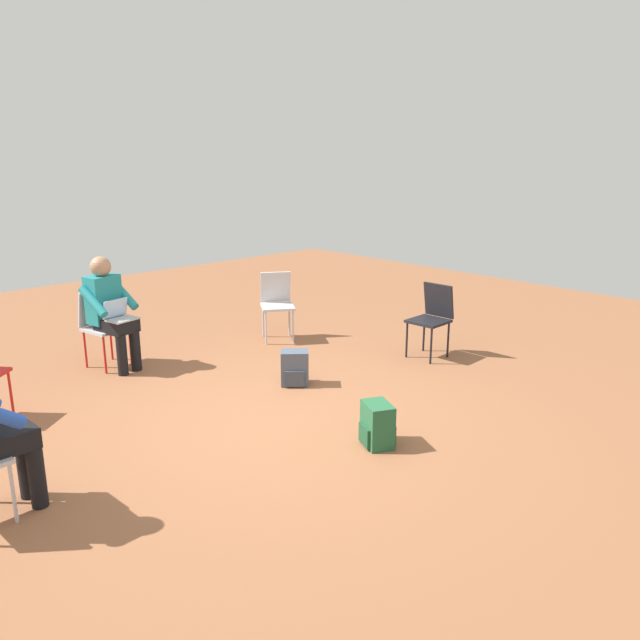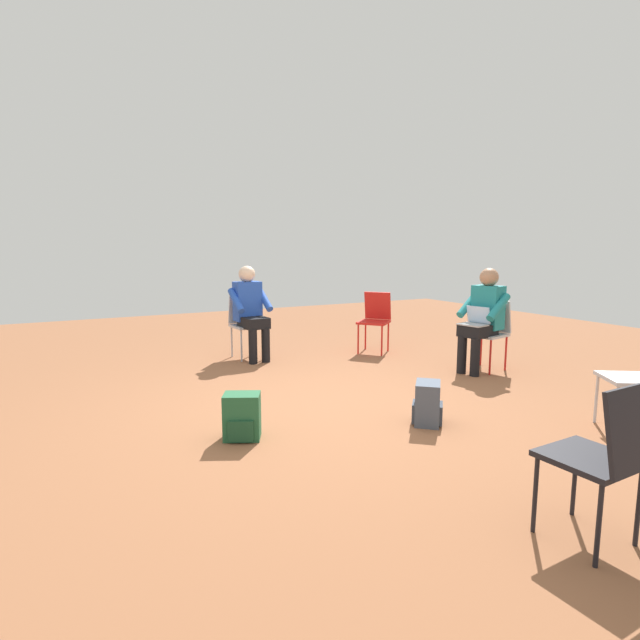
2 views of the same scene
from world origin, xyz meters
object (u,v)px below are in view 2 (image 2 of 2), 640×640
backpack_near_laptop_user (242,419)px  chair_southeast (375,317)px  chair_east (246,321)px  person_with_laptop (483,314)px  backpack_by_empty_chair (427,406)px  chair_south (490,329)px  person_in_blue (250,308)px  chair_west (604,452)px

backpack_near_laptop_user → chair_southeast: bearing=-50.9°
chair_east → person_with_laptop: (-2.08, -2.23, 0.20)m
chair_southeast → chair_east: (0.54, 1.74, 0.00)m
backpack_by_empty_chair → person_with_laptop: bearing=-57.5°
chair_south → backpack_near_laptop_user: 3.51m
person_in_blue → chair_east: bearing=-90.0°
person_in_blue → backpack_near_laptop_user: 2.86m
chair_south → person_in_blue: (1.88, 2.39, 0.20)m
chair_east → backpack_by_empty_chair: (-3.19, -0.48, -0.34)m
chair_east → backpack_near_laptop_user: bearing=66.4°
chair_southeast → backpack_by_empty_chair: chair_southeast is taller
person_in_blue → chair_southeast: bearing=164.5°
chair_south → chair_east: bearing=37.9°
person_with_laptop → backpack_near_laptop_user: bearing=90.4°
chair_southeast → chair_east: size_ratio=1.00×
chair_east → chair_south: same height
person_with_laptop → person_in_blue: same height
chair_west → person_with_laptop: person_with_laptop is taller
chair_south → chair_west: bearing=129.9°
chair_south → backpack_by_empty_chair: (-1.15, 1.92, -0.34)m
chair_west → person_in_blue: 4.80m
backpack_by_empty_chair → chair_east: bearing=8.5°
chair_west → backpack_near_laptop_user: 2.48m
chair_southeast → person_with_laptop: person_with_laptop is taller
backpack_near_laptop_user → backpack_by_empty_chair: 1.55m
person_in_blue → backpack_near_laptop_user: (-2.61, 1.03, -0.54)m
backpack_by_empty_chair → chair_southeast: bearing=-25.4°
chair_south → backpack_by_empty_chair: bearing=109.2°
chair_southeast → backpack_by_empty_chair: 2.96m
chair_west → person_in_blue: person_in_blue is taller
chair_east → person_in_blue: (-0.17, -0.01, 0.20)m
chair_east → backpack_near_laptop_user: 2.98m
chair_south → backpack_by_empty_chair: size_ratio=2.36×
chair_south → backpack_near_laptop_user: size_ratio=2.36×
chair_southeast → backpack_near_laptop_user: chair_southeast is taller
chair_south → chair_southeast: bearing=11.8°
person_in_blue → backpack_by_empty_chair: size_ratio=3.44×
backpack_near_laptop_user → backpack_by_empty_chair: (-0.42, -1.50, 0.00)m
backpack_near_laptop_user → chair_west: bearing=-153.2°
person_with_laptop → chair_east: bearing=35.3°
chair_south → person_in_blue: bearing=40.1°
person_in_blue → person_with_laptop: bearing=135.8°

